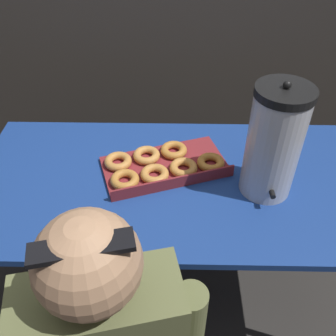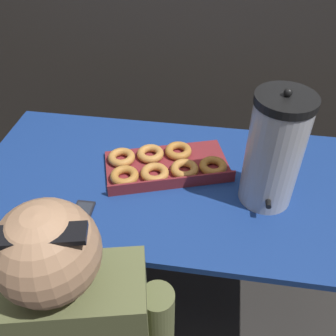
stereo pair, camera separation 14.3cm
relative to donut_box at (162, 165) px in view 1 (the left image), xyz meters
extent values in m
plane|color=#2D2B28|center=(0.03, -0.06, -0.77)|extent=(12.00, 12.00, 0.00)
cube|color=navy|center=(0.03, -0.06, -0.04)|extent=(1.55, 0.78, 0.03)
cylinder|color=#ADADB2|center=(-0.70, 0.29, -0.41)|extent=(0.03, 0.03, 0.72)
cylinder|color=#ADADB2|center=(0.76, 0.29, -0.41)|extent=(0.03, 0.03, 0.72)
cube|color=maroon|center=(0.01, 0.01, -0.01)|extent=(0.55, 0.40, 0.02)
cube|color=maroon|center=(0.05, -0.11, 0.01)|extent=(0.47, 0.16, 0.04)
torus|color=#BF7D35|center=(-0.14, -0.10, 0.01)|extent=(0.15, 0.15, 0.03)
torus|color=#C9873F|center=(-0.03, -0.06, 0.01)|extent=(0.15, 0.15, 0.03)
torus|color=#C7853D|center=(0.09, -0.02, 0.01)|extent=(0.15, 0.15, 0.03)
torus|color=#B8752E|center=(0.20, 0.01, 0.01)|extent=(0.12, 0.12, 0.03)
torus|color=#CA8840|center=(-0.18, 0.01, 0.01)|extent=(0.15, 0.15, 0.03)
torus|color=#CD8B43|center=(-0.06, 0.05, 0.01)|extent=(0.13, 0.13, 0.03)
torus|color=#BD7A33|center=(0.05, 0.09, 0.01)|extent=(0.14, 0.14, 0.03)
cylinder|color=#B7B7BC|center=(0.39, -0.10, 0.18)|extent=(0.19, 0.19, 0.40)
cylinder|color=black|center=(0.39, -0.10, 0.39)|extent=(0.20, 0.20, 0.03)
sphere|color=black|center=(0.39, -0.10, 0.42)|extent=(0.03, 0.03, 0.03)
cylinder|color=black|center=(0.39, -0.20, 0.05)|extent=(0.02, 0.05, 0.02)
cube|color=black|center=(-0.25, -0.30, -0.02)|extent=(0.07, 0.15, 0.01)
cube|color=#2D333D|center=(-0.25, -0.30, -0.01)|extent=(0.06, 0.14, 0.00)
sphere|color=tan|center=(-0.12, -0.72, 0.36)|extent=(0.22, 0.22, 0.22)
cube|color=black|center=(-0.11, -0.74, 0.44)|extent=(0.19, 0.09, 0.01)
cylinder|color=#60663D|center=(0.09, -0.67, -0.04)|extent=(0.08, 0.08, 0.42)
camera|label=1|loc=(0.05, -1.14, 0.97)|focal=40.00mm
camera|label=2|loc=(0.19, -1.13, 0.97)|focal=40.00mm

